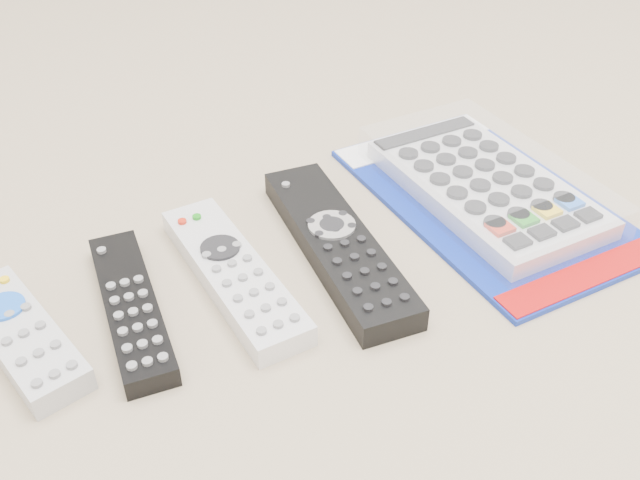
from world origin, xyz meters
TOP-DOWN VIEW (x-y plane):
  - remote_small_grey at (-0.25, 0.02)m, footprint 0.07×0.18m
  - remote_slim_black at (-0.16, 0.01)m, footprint 0.08×0.21m
  - remote_silver_dvd at (-0.06, -0.00)m, footprint 0.07×0.23m
  - remote_large_black at (0.05, -0.02)m, footprint 0.12×0.27m
  - jumbo_remote_packaged at (0.24, -0.03)m, footprint 0.24×0.36m

SIDE VIEW (x-z plane):
  - remote_slim_black at x=-0.16m, z-range 0.00..0.02m
  - remote_silver_dvd at x=-0.06m, z-range 0.00..0.03m
  - remote_small_grey at x=-0.25m, z-range 0.00..0.03m
  - remote_large_black at x=0.05m, z-range 0.00..0.03m
  - jumbo_remote_packaged at x=0.24m, z-range 0.00..0.04m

